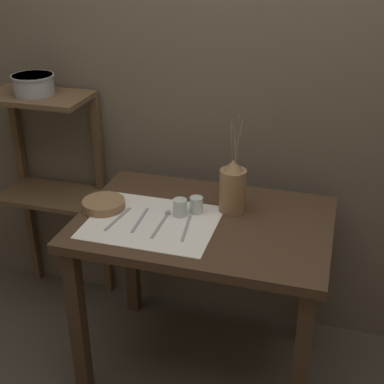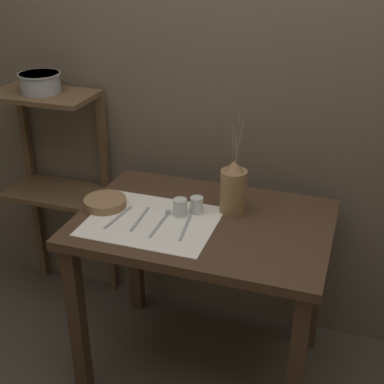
# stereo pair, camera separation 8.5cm
# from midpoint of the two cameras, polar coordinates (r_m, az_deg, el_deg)

# --- Properties ---
(ground_plane) EXTENTS (12.00, 12.00, 0.00)m
(ground_plane) POSITION_cam_midpoint_polar(r_m,az_deg,el_deg) (2.72, 2.00, -17.77)
(ground_plane) COLOR #473F35
(stone_wall_back) EXTENTS (7.00, 0.06, 2.40)m
(stone_wall_back) POSITION_cam_midpoint_polar(r_m,az_deg,el_deg) (2.50, 5.63, 10.25)
(stone_wall_back) COLOR brown
(stone_wall_back) RESTS_ON ground_plane
(wooden_table) EXTENTS (1.06, 0.73, 0.80)m
(wooden_table) POSITION_cam_midpoint_polar(r_m,az_deg,el_deg) (2.30, 2.27, -5.66)
(wooden_table) COLOR #422D1E
(wooden_table) RESTS_ON ground_plane
(wooden_shelf_unit) EXTENTS (0.50, 0.29, 1.18)m
(wooden_shelf_unit) POSITION_cam_midpoint_polar(r_m,az_deg,el_deg) (2.83, -13.48, 3.26)
(wooden_shelf_unit) COLOR brown
(wooden_shelf_unit) RESTS_ON ground_plane
(linen_cloth) EXTENTS (0.53, 0.42, 0.00)m
(linen_cloth) POSITION_cam_midpoint_polar(r_m,az_deg,el_deg) (2.22, -3.20, -3.13)
(linen_cloth) COLOR white
(linen_cloth) RESTS_ON wooden_table
(pitcher_with_flowers) EXTENTS (0.11, 0.11, 0.43)m
(pitcher_with_flowers) POSITION_cam_midpoint_polar(r_m,az_deg,el_deg) (2.25, 5.52, 0.40)
(pitcher_with_flowers) COLOR olive
(pitcher_with_flowers) RESTS_ON wooden_table
(wooden_bowl) EXTENTS (0.18, 0.18, 0.04)m
(wooden_bowl) POSITION_cam_midpoint_polar(r_m,az_deg,el_deg) (2.34, -8.22, -1.15)
(wooden_bowl) COLOR #8E6B47
(wooden_bowl) RESTS_ON wooden_table
(glass_tumbler_near) EXTENTS (0.06, 0.06, 0.07)m
(glass_tumbler_near) POSITION_cam_midpoint_polar(r_m,az_deg,el_deg) (2.24, -0.20, -1.67)
(glass_tumbler_near) COLOR silver
(glass_tumbler_near) RESTS_ON wooden_table
(glass_tumbler_far) EXTENTS (0.06, 0.06, 0.07)m
(glass_tumbler_far) POSITION_cam_midpoint_polar(r_m,az_deg,el_deg) (2.26, 1.58, -1.40)
(glass_tumbler_far) COLOR silver
(glass_tumbler_far) RESTS_ON wooden_table
(knife_center) EXTENTS (0.04, 0.20, 0.00)m
(knife_center) POSITION_cam_midpoint_polar(r_m,az_deg,el_deg) (2.25, -6.81, -2.70)
(knife_center) COLOR #939399
(knife_center) RESTS_ON wooden_table
(fork_inner) EXTENTS (0.02, 0.21, 0.00)m
(fork_inner) POSITION_cam_midpoint_polar(r_m,az_deg,el_deg) (2.23, -4.49, -2.90)
(fork_inner) COLOR #939399
(fork_inner) RESTS_ON wooden_table
(spoon_inner) EXTENTS (0.02, 0.22, 0.02)m
(spoon_inner) POSITION_cam_midpoint_polar(r_m,az_deg,el_deg) (2.23, -1.86, -2.76)
(spoon_inner) COLOR #939399
(spoon_inner) RESTS_ON wooden_table
(fork_outer) EXTENTS (0.04, 0.20, 0.00)m
(fork_outer) POSITION_cam_midpoint_polar(r_m,az_deg,el_deg) (2.16, 0.41, -3.84)
(fork_outer) COLOR #939399
(fork_outer) RESTS_ON wooden_table
(metal_pot_large) EXTENTS (0.20, 0.20, 0.09)m
(metal_pot_large) POSITION_cam_midpoint_polar(r_m,az_deg,el_deg) (2.67, -15.01, 11.25)
(metal_pot_large) COLOR #939399
(metal_pot_large) RESTS_ON wooden_shelf_unit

